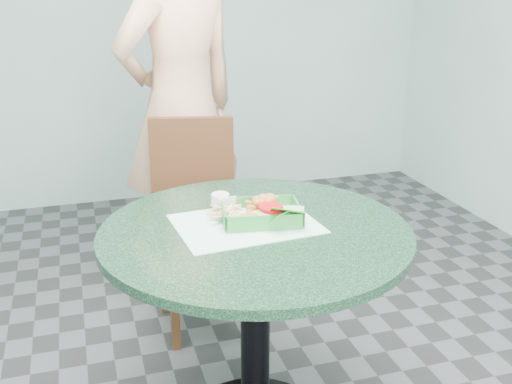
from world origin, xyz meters
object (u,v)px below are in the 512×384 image
object	(u,v)px
dining_chair	(198,210)
food_basket	(261,222)
cafe_table	(255,283)
crab_sandwich	(263,209)
sauce_ramekin	(217,206)
diner_person	(179,62)

from	to	relation	value
dining_chair	food_basket	distance (m)	0.79
cafe_table	crab_sandwich	xyz separation A→B (m)	(0.05, 0.08, 0.22)
cafe_table	sauce_ramekin	world-z (taller)	sauce_ramekin
sauce_ramekin	crab_sandwich	bearing A→B (deg)	-26.67
dining_chair	crab_sandwich	xyz separation A→B (m)	(0.07, -0.73, 0.27)
dining_chair	diner_person	xyz separation A→B (m)	(0.00, 0.34, 0.60)
food_basket	sauce_ramekin	size ratio (longest dim) A/B	4.09
dining_chair	sauce_ramekin	bearing A→B (deg)	-82.92
crab_sandwich	dining_chair	bearing A→B (deg)	95.61
diner_person	sauce_ramekin	size ratio (longest dim) A/B	37.75
diner_person	sauce_ramekin	xyz separation A→B (m)	(-0.07, -0.99, -0.33)
cafe_table	food_basket	world-z (taller)	food_basket
cafe_table	dining_chair	world-z (taller)	dining_chair
sauce_ramekin	cafe_table	bearing A→B (deg)	-58.76
food_basket	crab_sandwich	size ratio (longest dim) A/B	2.15
sauce_ramekin	diner_person	bearing A→B (deg)	86.11
diner_person	crab_sandwich	xyz separation A→B (m)	(0.07, -1.06, -0.34)
dining_chair	food_basket	size ratio (longest dim) A/B	3.78
cafe_table	sauce_ramekin	size ratio (longest dim) A/B	16.16
food_basket	sauce_ramekin	xyz separation A→B (m)	(-0.12, 0.09, 0.03)
food_basket	sauce_ramekin	bearing A→B (deg)	142.39
crab_sandwich	food_basket	bearing A→B (deg)	-118.09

